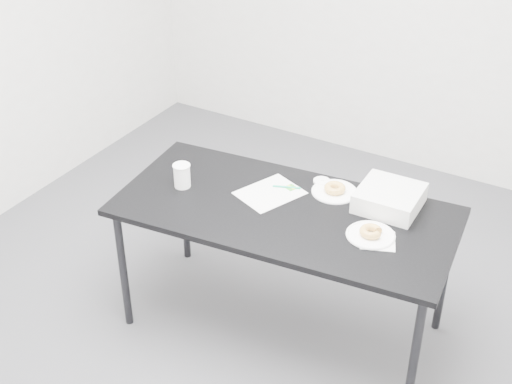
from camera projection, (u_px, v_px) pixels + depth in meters
The scene contains 13 objects.
floor at pixel (261, 310), 4.02m from camera, with size 4.00×4.00×0.00m, color #46464B.
table at pixel (285, 219), 3.54m from camera, with size 1.74×0.95×0.76m.
scorecard at pixel (270, 193), 3.63m from camera, with size 0.24×0.31×0.00m, color white.
logo_patch at pixel (291, 187), 3.67m from camera, with size 0.05×0.05×0.00m, color green.
pen at pixel (287, 187), 3.67m from camera, with size 0.01×0.01×0.14m, color #0E9C70.
napkin at pixel (378, 240), 3.28m from camera, with size 0.16×0.16×0.00m, color white.
plate_near at pixel (371, 235), 3.31m from camera, with size 0.23×0.23×0.01m, color white.
donut_near at pixel (371, 231), 3.30m from camera, with size 0.11×0.11×0.04m, color #C68F3E.
plate_far at pixel (335, 192), 3.64m from camera, with size 0.24×0.24×0.01m, color white.
donut_far at pixel (335, 188), 3.62m from camera, with size 0.11×0.11×0.04m, color #C68F3E.
coffee_cup at pixel (182, 176), 3.65m from camera, with size 0.08×0.08×0.13m, color white.
cup_lid at pixel (322, 181), 3.72m from camera, with size 0.09×0.09×0.01m, color white.
bakery_box at pixel (389, 198), 3.50m from camera, with size 0.30×0.30×0.10m, color silver.
Camera 1 is at (1.50, -2.64, 2.71)m, focal length 50.00 mm.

